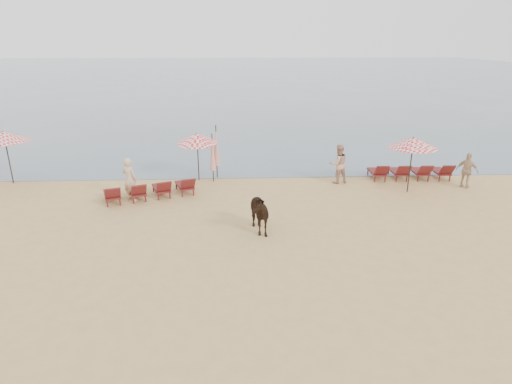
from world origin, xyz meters
TOP-DOWN VIEW (x-y plane):
  - ground at (0.00, 0.00)m, footprint 120.00×120.00m
  - sea at (0.00, 80.00)m, footprint 160.00×140.00m
  - lounger_cluster_left at (-4.27, 7.50)m, footprint 3.88×2.65m
  - lounger_cluster_right at (7.45, 9.51)m, footprint 3.65×1.59m
  - umbrella_open_left_a at (-10.95, 9.80)m, footprint 2.14×2.14m
  - umbrella_open_left_b at (-2.46, 9.88)m, footprint 1.81×1.85m
  - umbrella_open_right at (6.68, 7.78)m, footprint 1.99×1.99m
  - umbrella_closed_left at (-1.61, 10.23)m, footprint 0.31×0.31m
  - umbrella_closed_right at (-1.77, 9.64)m, footprint 0.27×0.27m
  - cow at (-0.06, 4.08)m, footprint 1.20×1.85m
  - beachgoer_left at (-5.01, 7.32)m, footprint 0.78×0.70m
  - beachgoer_right_a at (3.94, 9.18)m, footprint 1.02×0.88m
  - beachgoer_right_b at (9.45, 8.23)m, footprint 0.93×0.91m

SIDE VIEW (x-z plane):
  - ground at x=0.00m, z-range 0.00..0.00m
  - sea at x=0.00m, z-range -0.03..0.03m
  - lounger_cluster_left at x=-4.27m, z-range 0.11..0.68m
  - lounger_cluster_right at x=7.45m, z-range 0.11..0.69m
  - cow at x=-0.06m, z-range 0.00..1.44m
  - beachgoer_right_b at x=9.45m, z-range 0.00..1.58m
  - beachgoer_right_a at x=3.94m, z-range 0.00..1.80m
  - beachgoer_left at x=-5.01m, z-range 0.00..1.80m
  - umbrella_closed_right at x=-1.77m, z-range 0.26..2.50m
  - umbrella_closed_left at x=-1.61m, z-range 0.29..2.81m
  - umbrella_open_left_b at x=-2.46m, z-range 0.84..3.15m
  - umbrella_open_right at x=6.68m, z-range 0.97..3.40m
  - umbrella_open_left_a at x=-10.95m, z-range 0.97..3.40m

